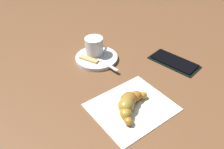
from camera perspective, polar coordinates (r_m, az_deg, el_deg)
ground_plane at (r=0.66m, az=-1.14°, el=-1.84°), size 1.80×1.80×0.00m
saucer at (r=0.75m, az=-3.76°, el=4.02°), size 0.13×0.13×0.01m
espresso_cup at (r=0.75m, az=-4.32°, el=6.94°), size 0.07×0.07×0.06m
teaspoon at (r=0.74m, az=-3.77°, el=4.13°), size 0.14×0.05×0.01m
sugar_packet at (r=0.73m, az=-5.68°, el=3.74°), size 0.06×0.05×0.01m
napkin at (r=0.59m, az=4.82°, el=-7.83°), size 0.19×0.21×0.00m
croissant at (r=0.57m, az=4.20°, el=-6.94°), size 0.09×0.11×0.03m
cell_phone at (r=0.76m, az=14.82°, el=3.01°), size 0.17×0.11×0.01m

